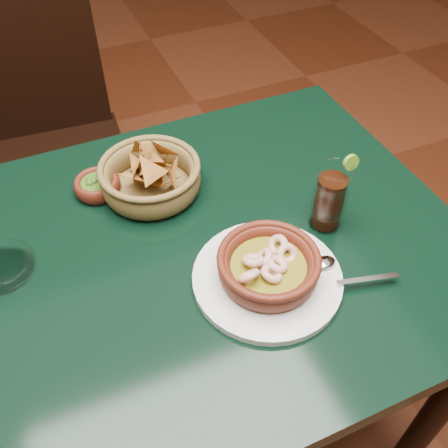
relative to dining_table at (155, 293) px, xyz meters
name	(u,v)px	position (x,y,z in m)	size (l,w,h in m)	color
ground	(177,425)	(0.00, 0.00, -0.65)	(7.00, 7.00, 0.00)	#471C0C
dining_table	(155,293)	(0.00, 0.00, 0.00)	(1.20, 0.80, 0.75)	black
dining_chair	(44,145)	(-0.12, 0.71, -0.10)	(0.50, 0.50, 1.00)	black
shrimp_plate	(268,269)	(0.18, -0.12, 0.13)	(0.34, 0.26, 0.08)	silver
chip_basket	(150,177)	(0.06, 0.18, 0.14)	(0.24, 0.24, 0.15)	brown
guacamole_ramekin	(97,186)	(-0.04, 0.22, 0.12)	(0.11, 0.11, 0.04)	#4B190E
cola_drink	(330,198)	(0.34, -0.04, 0.17)	(0.14, 0.14, 0.16)	white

